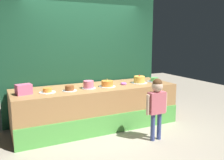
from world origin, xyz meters
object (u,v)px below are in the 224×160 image
Objects in this scene: child_figure at (157,101)px; cake_far_right at (154,80)px; cake_center_left at (89,85)px; cake_left at (70,89)px; pink_box at (24,89)px; cake_right at (139,80)px; cake_center_right at (107,84)px; donut at (124,84)px; cake_far_left at (47,91)px.

child_figure reaches higher than cake_far_right.
cake_left is at bearing -171.95° from cake_center_left.
pink_box is 2.74m from cake_far_right.
cake_left is 1.57m from cake_right.
cake_left is 1.96m from cake_far_right.
cake_center_right is 1.18m from cake_far_right.
pink_box is at bearing -179.88° from donut.
pink_box is 1.18m from cake_center_left.
cake_far_left reaches higher than donut.
cake_right reaches higher than cake_center_left.
child_figure is 3.15× the size of cake_right.
cake_far_left is 1.05× the size of cake_center_left.
cake_right reaches higher than cake_center_right.
pink_box is at bearing -179.57° from cake_right.
cake_center_left reaches higher than cake_left.
cake_center_right is at bearing 115.12° from child_figure.
cake_left is at bearing -5.47° from pink_box.
cake_center_left reaches higher than cake_far_left.
cake_left is 0.79m from cake_center_right.
cake_right reaches higher than pink_box.
child_figure is at bearing -49.57° from cake_center_left.
pink_box reaches higher than cake_center_right.
cake_left is at bearing -176.69° from cake_center_right.
cake_center_right reaches higher than cake_left.
cake_right is 1.06× the size of cake_far_right.
pink_box is 0.77× the size of cake_far_right.
cake_far_right is at bearing 2.37° from cake_left.
donut is 1.57m from cake_far_left.
child_figure reaches higher than cake_center_left.
cake_right is at bearing 73.28° from child_figure.
donut is at bearing 1.74° from cake_center_left.
child_figure reaches higher than pink_box.
cake_far_right is at bearing 55.72° from child_figure.
pink_box is (-2.04, 1.03, 0.20)m from child_figure.
cake_center_left is at bearing 0.82° from cake_far_left.
cake_far_left is at bearing 173.57° from cake_left.
donut is 0.79m from cake_center_left.
pink_box reaches higher than cake_left.
cake_far_right is at bearing -1.66° from cake_right.
cake_center_right reaches higher than cake_far_right.
cake_center_left is at bearing 178.54° from cake_center_right.
pink_box is at bearing 178.92° from cake_center_right.
cake_center_right is at bearing 0.06° from cake_far_left.
donut is at bearing 0.12° from pink_box.
cake_center_left is (0.39, 0.06, 0.03)m from cake_left.
donut is 0.46× the size of cake_left.
pink_box is 0.79m from cake_left.
cake_right is at bearing 3.38° from cake_left.
cake_left is at bearing -6.43° from cake_far_left.
cake_right reaches higher than cake_left.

